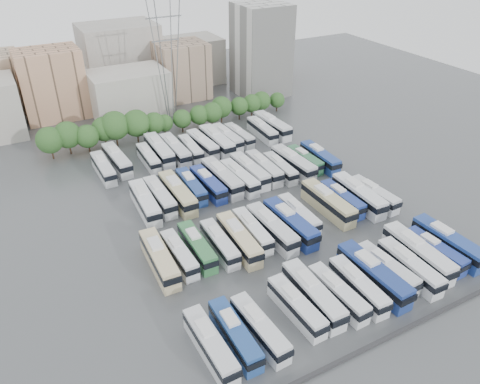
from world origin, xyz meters
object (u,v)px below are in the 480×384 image
bus_r0_s4 (296,306)px  bus_r0_s7 (358,286)px  bus_r2_s9 (264,168)px  bus_r2_s12 (305,159)px  bus_r1_s6 (272,228)px  bus_r3_s8 (217,141)px  bus_r1_s12 (359,195)px  bus_r2_s6 (222,178)px  bus_r3_s13 (272,125)px  bus_r2_s8 (250,171)px  apartment_tower (261,50)px  bus_r2_s2 (160,196)px  bus_r2_s3 (178,193)px  bus_r2_s10 (280,168)px  bus_r3_s5 (175,150)px  bus_r3_s10 (239,136)px  bus_r0_s11 (418,253)px  bus_r1_s2 (197,246)px  bus_r1_s4 (239,239)px  bus_r2_s1 (145,202)px  bus_r3_s9 (227,137)px  bus_r3_s1 (117,160)px  bus_r0_s13 (448,242)px  bus_r3_s3 (148,158)px  bus_r1_s7 (290,223)px  electricity_pylon (166,50)px  bus_r1_s5 (252,231)px  bus_r0_s2 (260,328)px  bus_r0_s9 (387,269)px  bus_r1_s11 (342,199)px  bus_r0_s5 (313,294)px  bus_r3_s12 (262,130)px  bus_r3_s4 (159,150)px  bus_r1_s8 (299,214)px  bus_r2_s13 (320,157)px  bus_r3_s0 (103,168)px  bus_r2_s11 (293,163)px  bus_r0_s0 (210,345)px  bus_r0_s12 (435,251)px  bus_r0_s10 (410,267)px  bus_r3_s6 (191,149)px  bus_r2_s5 (208,184)px  bus_r1_s1 (179,254)px  bus_r1_s13 (374,194)px

bus_r0_s4 → bus_r0_s7: size_ratio=0.98×
bus_r2_s9 → bus_r2_s12: (10.08, -0.66, -0.23)m
bus_r1_s6 → bus_r3_s8: size_ratio=0.95×
bus_r1_s12 → bus_r2_s6: (-19.85, 18.37, 0.01)m
bus_r3_s13 → bus_r2_s8: bearing=-134.6°
apartment_tower → bus_r2_s2: (-49.01, -45.75, -11.13)m
apartment_tower → bus_r2_s3: (-45.71, -46.53, -10.92)m
bus_r2_s10 → bus_r3_s13: bus_r3_s13 is taller
bus_r3_s5 → bus_r3_s10: bearing=2.3°
bus_r0_s11 → bus_r1_s2: size_ratio=1.17×
bus_r1_s4 → bus_r2_s1: size_ratio=0.99×
bus_r2_s12 → bus_r3_s9: bearing=117.7°
bus_r3_s1 → bus_r3_s10: 29.62m
bus_r0_s13 → bus_r3_s3: size_ratio=1.20×
bus_r1_s7 → bus_r1_s6: bearing=173.6°
electricity_pylon → bus_r0_s13: (19.34, -73.85, -16.64)m
bus_r0_s4 → bus_r3_s1: size_ratio=0.87×
bus_r1_s5 → bus_r0_s2: bearing=-114.6°
bus_r0_s9 → bus_r1_s11: bearing=67.4°
bus_r0_s5 → bus_r3_s12: bus_r0_s5 is taller
bus_r2_s8 → bus_r3_s4: bearing=125.9°
bus_r1_s8 → bus_r2_s10: bearing=69.9°
bus_r1_s4 → bus_r2_s13: 34.65m
bus_r3_s0 → bus_r3_s5: (16.40, 0.54, 0.21)m
bus_r1_s8 → bus_r3_s10: 35.74m
bus_r0_s11 → bus_r1_s4: bearing=146.1°
bus_r2_s11 → bus_r0_s0: bearing=-137.9°
bus_r2_s1 → bus_r0_s12: bearing=-41.7°
bus_r0_s10 → bus_r3_s6: bus_r0_s10 is taller
bus_r0_s2 → bus_r3_s5: bus_r3_s5 is taller
bus_r2_s10 → bus_r1_s5: bearing=-131.9°
apartment_tower → bus_r3_s9: (-25.70, -27.98, -11.14)m
bus_r0_s9 → bus_r0_s12: size_ratio=1.03×
apartment_tower → bus_r2_s8: size_ratio=2.04×
bus_r0_s7 → bus_r0_s12: 16.32m
electricity_pylon → bus_r2_s2: size_ratio=2.78×
electricity_pylon → bus_r2_s2: bearing=-114.3°
bus_r2_s11 → bus_r3_s13: (6.59, 19.26, 0.04)m
bus_r2_s12 → bus_r2_s13: 3.41m
bus_r2_s9 → bus_r2_s6: bearing=-179.5°
bus_r0_s7 → bus_r1_s5: size_ratio=1.02×
bus_r1_s4 → bus_r3_s8: (13.26, 35.69, 0.14)m
bus_r0_s0 → bus_r0_s5: bus_r0_s5 is taller
bus_r0_s9 → bus_r2_s5: 38.29m
bus_r0_s10 → bus_r3_s9: size_ratio=1.00×
bus_r3_s13 → bus_r1_s1: bearing=-139.4°
bus_r2_s12 → bus_r0_s9: bearing=-107.1°
bus_r0_s13 → bus_r3_s9: bus_r0_s13 is taller
bus_r1_s4 → bus_r1_s13: 29.59m
bus_r0_s9 → bus_r1_s7: bus_r1_s7 is taller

